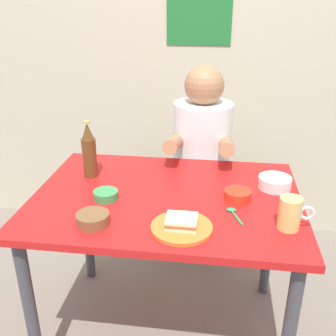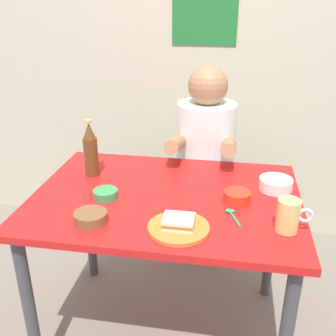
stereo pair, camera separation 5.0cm
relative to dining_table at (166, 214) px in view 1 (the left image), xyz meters
name	(u,v)px [view 1 (the left image)]	position (x,y,z in m)	size (l,w,h in m)	color
ground_plane	(167,328)	(0.00, 0.00, -0.65)	(6.00, 6.00, 0.00)	slate
wall_back	(191,31)	(0.00, 1.05, 0.65)	(4.40, 0.09, 2.60)	#BCB299
dining_table	(166,214)	(0.00, 0.00, 0.00)	(1.10, 0.80, 0.74)	red
stool	(200,205)	(0.11, 0.63, -0.30)	(0.34, 0.34, 0.45)	#4C4C51
person_seated	(202,140)	(0.11, 0.62, 0.12)	(0.33, 0.56, 0.72)	white
plate_orange	(182,228)	(0.09, -0.25, 0.10)	(0.22, 0.22, 0.01)	orange
sandwich	(182,221)	(0.09, -0.25, 0.13)	(0.11, 0.09, 0.04)	beige
beer_mug	(290,213)	(0.47, -0.19, 0.15)	(0.13, 0.08, 0.12)	#D1BC66
beer_bottle	(89,152)	(-0.37, 0.14, 0.21)	(0.06, 0.06, 0.26)	#593819
rice_bowl_white	(275,182)	(0.45, 0.13, 0.12)	(0.14, 0.14, 0.05)	silver
condiment_bowl_brown	(93,218)	(-0.23, -0.26, 0.12)	(0.12, 0.12, 0.04)	brown
sauce_bowl_chili	(238,195)	(0.29, 0.00, 0.12)	(0.11, 0.11, 0.04)	red
dip_bowl_green	(106,195)	(-0.24, -0.07, 0.11)	(0.10, 0.10, 0.03)	#388C4C
spoon	(233,213)	(0.27, -0.12, 0.10)	(0.06, 0.12, 0.01)	#26A559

